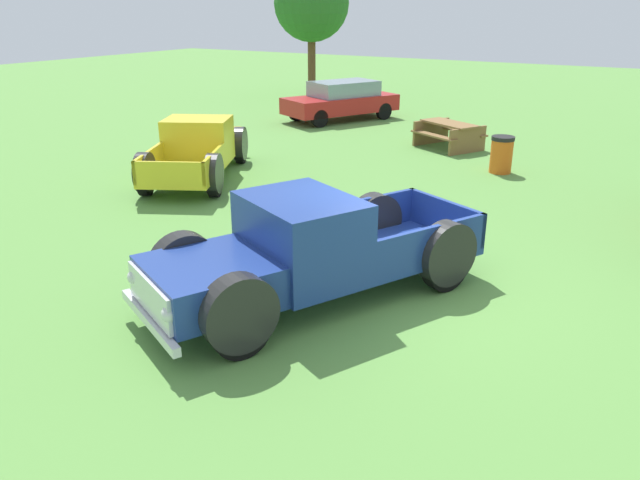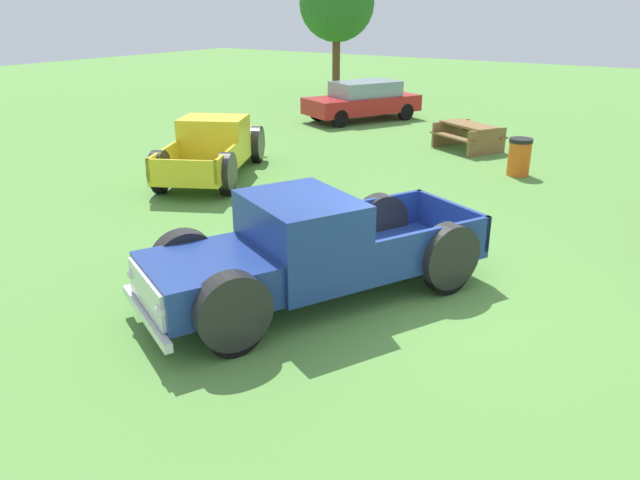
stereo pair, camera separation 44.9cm
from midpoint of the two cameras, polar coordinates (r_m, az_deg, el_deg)
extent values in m
plane|color=#5B9342|center=(9.76, 8.37, -4.29)|extent=(80.00, 80.00, 0.00)
cube|color=navy|center=(8.37, -8.95, -3.62)|extent=(2.10, 2.09, 0.57)
cube|color=silver|center=(8.15, -14.18, -4.75)|extent=(1.31, 0.67, 0.48)
sphere|color=silver|center=(7.59, -12.62, -6.35)|extent=(0.21, 0.21, 0.21)
sphere|color=silver|center=(8.70, -15.31, -2.96)|extent=(0.21, 0.21, 0.21)
cube|color=navy|center=(8.83, -0.29, 0.19)|extent=(2.15, 1.97, 1.20)
cube|color=#8C9EA8|center=(8.46, -4.01, 1.08)|extent=(1.38, 0.68, 0.53)
cube|color=navy|center=(9.98, 8.52, -0.91)|extent=(2.51, 2.72, 0.10)
cube|color=navy|center=(9.28, 11.82, -0.60)|extent=(1.01, 2.01, 0.57)
cube|color=navy|center=(10.48, 5.79, 2.26)|extent=(1.01, 2.01, 0.57)
cube|color=navy|center=(10.53, 13.09, 1.90)|extent=(1.61, 0.82, 0.57)
cylinder|color=black|center=(7.77, -6.36, -7.88)|extent=(0.55, 0.81, 0.79)
cylinder|color=#B7B7BC|center=(7.76, -6.33, -7.91)|extent=(0.36, 0.39, 0.32)
cylinder|color=black|center=(7.68, -6.42, -6.57)|extent=(0.69, 1.03, 1.00)
cylinder|color=black|center=(9.24, -10.90, -3.27)|extent=(0.55, 0.81, 0.79)
cylinder|color=#B7B7BC|center=(9.25, -10.92, -3.24)|extent=(0.36, 0.39, 0.32)
cylinder|color=black|center=(9.16, -10.99, -2.13)|extent=(0.69, 1.03, 1.00)
cylinder|color=black|center=(9.56, 12.99, -2.57)|extent=(0.55, 0.81, 0.79)
cylinder|color=#B7B7BC|center=(9.56, 13.04, -2.59)|extent=(0.36, 0.39, 0.32)
cylinder|color=black|center=(9.49, 13.09, -1.46)|extent=(0.69, 1.03, 1.00)
cylinder|color=black|center=(10.79, 6.69, 0.58)|extent=(0.55, 0.81, 0.79)
cylinder|color=#B7B7BC|center=(10.80, 6.66, 0.60)|extent=(0.36, 0.39, 0.32)
cylinder|color=black|center=(10.72, 6.74, 1.58)|extent=(0.69, 1.03, 1.00)
cube|color=silver|center=(8.28, -14.26, -6.84)|extent=(1.76, 0.91, 0.12)
cube|color=yellow|center=(17.43, -7.71, 9.18)|extent=(1.94, 1.93, 0.52)
cube|color=silver|center=(18.13, -7.14, 9.66)|extent=(1.18, 0.64, 0.44)
sphere|color=silver|center=(18.25, -8.95, 9.73)|extent=(0.19, 0.19, 0.19)
sphere|color=silver|center=(17.98, -5.34, 9.72)|extent=(0.19, 0.19, 0.19)
cube|color=yellow|center=(16.12, -8.91, 9.20)|extent=(1.98, 1.83, 1.09)
cube|color=#8C9EA8|center=(16.62, -8.43, 10.42)|extent=(1.24, 0.66, 0.48)
cube|color=yellow|center=(14.72, -10.45, 5.98)|extent=(2.33, 2.50, 0.10)
cube|color=yellow|center=(14.88, -13.34, 7.16)|extent=(0.98, 1.81, 0.52)
cube|color=yellow|center=(14.44, -7.64, 7.12)|extent=(0.98, 1.81, 0.52)
cube|color=yellow|center=(13.76, -11.68, 6.18)|extent=(1.45, 0.79, 0.52)
cylinder|color=black|center=(17.70, -10.20, 8.35)|extent=(0.52, 0.74, 0.72)
cylinder|color=#B7B7BC|center=(17.70, -10.23, 8.35)|extent=(0.34, 0.36, 0.29)
cylinder|color=black|center=(17.66, -10.24, 8.93)|extent=(0.65, 0.93, 0.91)
cylinder|color=black|center=(17.31, -5.07, 8.32)|extent=(0.52, 0.74, 0.72)
cylinder|color=#B7B7BC|center=(17.31, -5.04, 8.32)|extent=(0.34, 0.36, 0.29)
cylinder|color=black|center=(17.27, -5.09, 8.91)|extent=(0.65, 0.93, 0.91)
cylinder|color=black|center=(14.77, -13.69, 5.59)|extent=(0.52, 0.74, 0.72)
cylinder|color=#B7B7BC|center=(14.77, -13.72, 5.59)|extent=(0.34, 0.36, 0.29)
cylinder|color=black|center=(14.72, -13.75, 6.28)|extent=(0.65, 0.93, 0.91)
cylinder|color=black|center=(14.30, -7.63, 5.50)|extent=(0.52, 0.74, 0.72)
cylinder|color=#B7B7BC|center=(14.29, -7.59, 5.50)|extent=(0.34, 0.36, 0.29)
cylinder|color=black|center=(14.25, -7.67, 6.21)|extent=(0.65, 0.93, 0.91)
cube|color=silver|center=(18.23, -7.07, 8.77)|extent=(1.59, 0.88, 0.11)
cube|color=#B21E1E|center=(23.72, 4.44, 12.36)|extent=(3.44, 4.63, 0.59)
cube|color=#7F939E|center=(23.72, 4.78, 13.72)|extent=(2.37, 2.80, 0.54)
cylinder|color=black|center=(22.32, 2.44, 11.10)|extent=(0.45, 0.65, 0.62)
cylinder|color=black|center=(23.63, 0.35, 11.67)|extent=(0.45, 0.65, 0.62)
cylinder|color=black|center=(24.01, 8.43, 11.60)|extent=(0.45, 0.65, 0.62)
cylinder|color=black|center=(25.23, 6.18, 12.15)|extent=(0.45, 0.65, 0.62)
cube|color=olive|center=(19.27, 14.24, 10.24)|extent=(1.97, 1.54, 0.06)
cube|color=olive|center=(18.94, 12.79, 9.25)|extent=(1.73, 1.08, 0.05)
cube|color=olive|center=(19.73, 15.47, 9.48)|extent=(1.73, 1.08, 0.05)
cube|color=olive|center=(19.93, 12.59, 9.62)|extent=(0.72, 1.28, 0.75)
cube|color=olive|center=(18.78, 15.77, 8.66)|extent=(0.72, 1.28, 0.75)
cylinder|color=orange|center=(16.74, 18.61, 7.10)|extent=(0.56, 0.56, 0.85)
cylinder|color=black|center=(16.64, 18.80, 8.68)|extent=(0.59, 0.59, 0.10)
cylinder|color=brown|center=(29.87, 1.94, 15.79)|extent=(0.36, 0.36, 2.88)
sphere|color=#286623|center=(29.75, 2.01, 20.99)|extent=(3.39, 3.39, 3.39)
camera|label=1|loc=(0.22, -88.57, 0.55)|focal=34.73mm
camera|label=2|loc=(0.22, 91.43, -0.55)|focal=34.73mm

